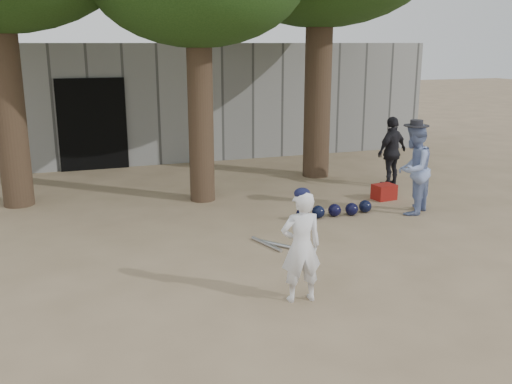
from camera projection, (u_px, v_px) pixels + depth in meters
name	position (u px, v px, depth m)	size (l,w,h in m)	color
ground	(237.00, 287.00, 7.22)	(70.00, 70.00, 0.00)	#937C5E
boy_player	(301.00, 247.00, 6.69)	(0.50, 0.32, 1.36)	white
spectator_blue	(413.00, 169.00, 10.16)	(0.79, 0.62, 1.63)	#7B8EBF
spectator_dark	(392.00, 152.00, 12.11)	(0.88, 0.37, 1.51)	black
red_bag	(384.00, 192.00, 11.24)	(0.42, 0.32, 0.30)	maroon
back_building	(129.00, 97.00, 16.28)	(16.00, 5.24, 3.00)	gray
helmet_row	(335.00, 210.00, 10.13)	(1.51, 0.31, 0.23)	black
bat_pile	(274.00, 245.00, 8.66)	(0.55, 0.78, 0.06)	#BABBC2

